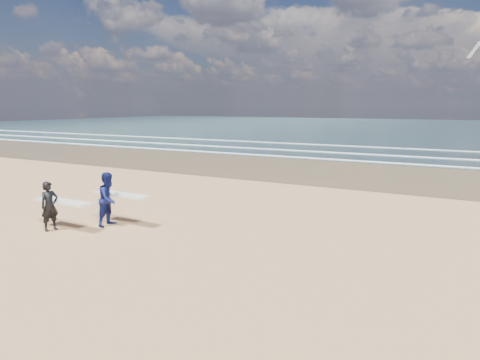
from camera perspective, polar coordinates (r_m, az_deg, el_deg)
The scene contains 2 objects.
surfer_near at distance 15.39m, azimuth -23.80°, elevation -3.10°, with size 2.21×0.96×1.64m.
surfer_far at distance 15.31m, azimuth -16.95°, elevation -2.39°, with size 2.21×1.11×1.85m.
Camera 1 is at (12.21, -8.58, 4.10)m, focal length 32.00 mm.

